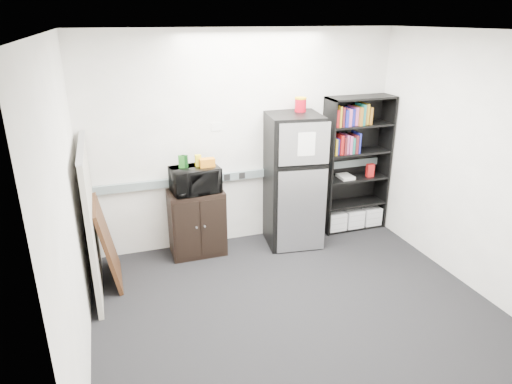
% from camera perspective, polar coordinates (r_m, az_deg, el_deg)
% --- Properties ---
extents(floor, '(4.00, 4.00, 0.00)m').
position_cam_1_polar(floor, '(4.87, 4.96, -14.28)').
color(floor, black).
rests_on(floor, ground).
extents(wall_back, '(4.00, 0.02, 2.70)m').
position_cam_1_polar(wall_back, '(5.80, -1.50, 6.49)').
color(wall_back, silver).
rests_on(wall_back, floor).
extents(wall_right, '(0.02, 3.50, 2.70)m').
position_cam_1_polar(wall_right, '(5.34, 25.59, 3.11)').
color(wall_right, silver).
rests_on(wall_right, floor).
extents(wall_left, '(0.02, 3.50, 2.70)m').
position_cam_1_polar(wall_left, '(3.91, -22.35, -2.47)').
color(wall_left, silver).
rests_on(wall_left, floor).
extents(ceiling, '(4.00, 3.50, 0.02)m').
position_cam_1_polar(ceiling, '(3.98, 6.24, 19.39)').
color(ceiling, white).
rests_on(ceiling, wall_back).
extents(electrical_raceway, '(3.92, 0.05, 0.10)m').
position_cam_1_polar(electrical_raceway, '(5.90, -1.37, 2.19)').
color(electrical_raceway, gray).
rests_on(electrical_raceway, wall_back).
extents(wall_note, '(0.14, 0.00, 0.10)m').
position_cam_1_polar(wall_note, '(5.66, -4.92, 8.13)').
color(wall_note, white).
rests_on(wall_note, wall_back).
extents(bookshelf, '(0.90, 0.34, 1.85)m').
position_cam_1_polar(bookshelf, '(6.37, 12.33, 3.24)').
color(bookshelf, black).
rests_on(bookshelf, floor).
extents(cubicle_partition, '(0.06, 1.30, 1.62)m').
position_cam_1_polar(cubicle_partition, '(5.11, -19.91, -3.28)').
color(cubicle_partition, gray).
rests_on(cubicle_partition, floor).
extents(cabinet, '(0.67, 0.45, 0.83)m').
position_cam_1_polar(cabinet, '(5.73, -7.38, -3.81)').
color(cabinet, black).
rests_on(cabinet, floor).
extents(microwave, '(0.60, 0.44, 0.31)m').
position_cam_1_polar(microwave, '(5.50, -7.62, 1.53)').
color(microwave, black).
rests_on(microwave, cabinet).
extents(snack_box_a, '(0.08, 0.06, 0.15)m').
position_cam_1_polar(snack_box_a, '(5.44, -9.31, 3.75)').
color(snack_box_a, '#1C5919').
rests_on(snack_box_a, microwave).
extents(snack_box_b, '(0.08, 0.07, 0.15)m').
position_cam_1_polar(snack_box_b, '(5.44, -8.89, 3.80)').
color(snack_box_b, '#0B330F').
rests_on(snack_box_b, microwave).
extents(snack_box_c, '(0.07, 0.05, 0.14)m').
position_cam_1_polar(snack_box_c, '(5.47, -7.25, 3.92)').
color(snack_box_c, yellow).
rests_on(snack_box_c, microwave).
extents(snack_bag, '(0.18, 0.10, 0.10)m').
position_cam_1_polar(snack_bag, '(5.45, -6.14, 3.68)').
color(snack_bag, orange).
rests_on(snack_bag, microwave).
extents(refrigerator, '(0.72, 0.75, 1.71)m').
position_cam_1_polar(refrigerator, '(5.83, 4.57, 1.40)').
color(refrigerator, black).
rests_on(refrigerator, floor).
extents(coffee_can, '(0.15, 0.15, 0.20)m').
position_cam_1_polar(coffee_can, '(5.75, 5.58, 10.94)').
color(coffee_can, '#AC0718').
rests_on(coffee_can, refrigerator).
extents(framed_poster, '(0.22, 0.74, 0.95)m').
position_cam_1_polar(framed_poster, '(5.33, -18.05, -5.99)').
color(framed_poster, black).
rests_on(framed_poster, floor).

